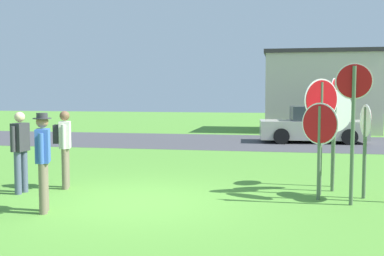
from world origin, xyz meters
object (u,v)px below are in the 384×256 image
at_px(stop_sign_tallest, 334,122).
at_px(stop_sign_low_front, 334,114).
at_px(stop_sign_nearest, 365,136).
at_px(stop_sign_far_back, 353,111).
at_px(person_holding_notes, 64,144).
at_px(stop_sign_leaning_right, 321,115).
at_px(parked_car_on_street, 314,126).
at_px(person_in_blue, 20,148).
at_px(stop_sign_center_cluster, 319,134).
at_px(person_in_dark_shirt, 43,156).

height_order(stop_sign_tallest, stop_sign_low_front, stop_sign_low_front).
height_order(stop_sign_nearest, stop_sign_far_back, stop_sign_far_back).
bearing_deg(person_holding_notes, stop_sign_nearest, 1.66).
bearing_deg(stop_sign_tallest, stop_sign_leaning_right, -127.02).
xyz_separation_m(stop_sign_low_front, person_holding_notes, (-5.76, -1.29, -0.63)).
bearing_deg(parked_car_on_street, person_in_blue, -120.00).
height_order(stop_sign_leaning_right, stop_sign_tallest, stop_sign_leaning_right).
bearing_deg(stop_sign_nearest, person_in_blue, -173.22).
height_order(stop_sign_nearest, stop_sign_low_front, stop_sign_low_front).
bearing_deg(parked_car_on_street, stop_sign_leaning_right, -92.95).
xyz_separation_m(stop_sign_center_cluster, person_holding_notes, (-5.35, 0.11, -0.30)).
relative_size(stop_sign_nearest, stop_sign_tallest, 0.87).
height_order(stop_sign_nearest, person_in_dark_shirt, stop_sign_nearest).
relative_size(stop_sign_leaning_right, stop_sign_low_front, 0.98).
height_order(stop_sign_nearest, person_holding_notes, stop_sign_nearest).
relative_size(stop_sign_nearest, person_holding_notes, 1.10).
bearing_deg(stop_sign_center_cluster, stop_sign_tallest, 67.44).
bearing_deg(person_in_dark_shirt, person_holding_notes, 106.14).
relative_size(stop_sign_nearest, person_in_dark_shirt, 1.07).
height_order(stop_sign_leaning_right, person_in_blue, stop_sign_leaning_right).
bearing_deg(stop_sign_leaning_right, person_in_blue, -170.62).
bearing_deg(person_in_dark_shirt, stop_sign_low_front, 32.51).
distance_m(stop_sign_far_back, person_holding_notes, 5.98).
height_order(stop_sign_center_cluster, stop_sign_leaning_right, stop_sign_leaning_right).
bearing_deg(stop_sign_low_front, stop_sign_far_back, -85.13).
height_order(stop_sign_far_back, stop_sign_leaning_right, stop_sign_far_back).
bearing_deg(stop_sign_center_cluster, stop_sign_leaning_right, 82.59).
xyz_separation_m(stop_sign_nearest, stop_sign_tallest, (-0.53, 0.58, 0.23)).
xyz_separation_m(stop_sign_far_back, stop_sign_leaning_right, (-0.49, 0.88, -0.12)).
bearing_deg(person_in_blue, stop_sign_low_front, 16.76).
bearing_deg(stop_sign_leaning_right, stop_sign_nearest, -12.44).
xyz_separation_m(stop_sign_nearest, person_in_dark_shirt, (-5.66, -2.19, -0.26)).
relative_size(stop_sign_tallest, person_in_blue, 1.27).
xyz_separation_m(parked_car_on_street, stop_sign_far_back, (-0.05, -11.33, 1.06)).
xyz_separation_m(parked_car_on_street, stop_sign_tallest, (-0.24, -10.06, 0.79)).
relative_size(stop_sign_leaning_right, person_holding_notes, 1.40).
xyz_separation_m(stop_sign_leaning_right, person_in_blue, (-6.07, -1.00, -0.68)).
relative_size(stop_sign_far_back, stop_sign_tallest, 1.22).
bearing_deg(stop_sign_nearest, stop_sign_far_back, -115.73).
xyz_separation_m(stop_sign_center_cluster, stop_sign_far_back, (0.55, -0.41, 0.47)).
height_order(person_holding_notes, person_in_blue, same).
relative_size(parked_car_on_street, person_holding_notes, 2.62).
bearing_deg(stop_sign_far_back, person_in_blue, -178.91).
distance_m(person_in_dark_shirt, person_holding_notes, 2.09).
bearing_deg(stop_sign_nearest, person_in_dark_shirt, -158.89).
relative_size(person_holding_notes, person_in_blue, 1.00).
distance_m(stop_sign_leaning_right, stop_sign_low_front, 0.99).
bearing_deg(person_in_blue, stop_sign_leaning_right, 9.38).
distance_m(stop_sign_far_back, stop_sign_low_front, 1.82).
distance_m(stop_sign_nearest, person_in_dark_shirt, 6.08).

